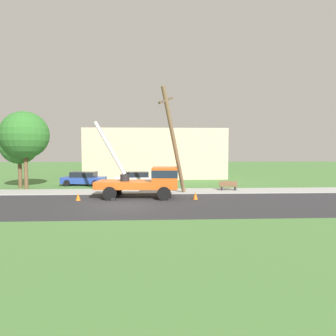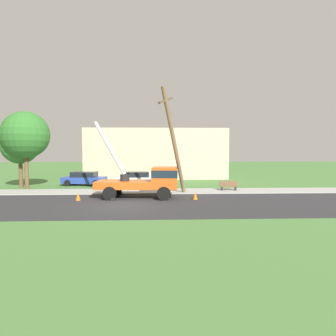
# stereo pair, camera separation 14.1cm
# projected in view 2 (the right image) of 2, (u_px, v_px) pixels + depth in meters

# --- Properties ---
(ground_plane) EXTENTS (120.00, 120.00, 0.00)m
(ground_plane) POSITION_uv_depth(u_px,v_px,m) (135.00, 184.00, 31.45)
(ground_plane) COLOR #477538
(road_asphalt) EXTENTS (80.00, 8.85, 0.01)m
(road_asphalt) POSITION_uv_depth(u_px,v_px,m) (123.00, 204.00, 19.48)
(road_asphalt) COLOR #2B2B2D
(road_asphalt) RESTS_ON ground
(sidewalk_strip) EXTENTS (80.00, 2.91, 0.10)m
(sidewalk_strip) POSITION_uv_depth(u_px,v_px,m) (130.00, 191.00, 25.34)
(sidewalk_strip) COLOR #9E9E99
(sidewalk_strip) RESTS_ON ground
(utility_truck) EXTENTS (6.75, 3.21, 5.98)m
(utility_truck) POSITION_uv_depth(u_px,v_px,m) (148.00, 179.00, 22.25)
(utility_truck) COLOR #C65119
(utility_truck) RESTS_ON ground
(leaning_utility_pole) EXTENTS (2.47, 3.09, 8.57)m
(leaning_utility_pole) POSITION_uv_depth(u_px,v_px,m) (174.00, 141.00, 23.08)
(leaning_utility_pole) COLOR brown
(leaning_utility_pole) RESTS_ON ground
(traffic_cone_ahead) EXTENTS (0.36, 0.36, 0.56)m
(traffic_cone_ahead) POSITION_uv_depth(u_px,v_px,m) (195.00, 196.00, 21.49)
(traffic_cone_ahead) COLOR orange
(traffic_cone_ahead) RESTS_ON ground
(traffic_cone_behind) EXTENTS (0.36, 0.36, 0.56)m
(traffic_cone_behind) POSITION_uv_depth(u_px,v_px,m) (78.00, 197.00, 21.10)
(traffic_cone_behind) COLOR orange
(traffic_cone_behind) RESTS_ON ground
(parked_sedan_blue) EXTENTS (4.56, 2.30, 1.42)m
(parked_sedan_blue) POSITION_uv_depth(u_px,v_px,m) (84.00, 178.00, 30.21)
(parked_sedan_blue) COLOR #263F99
(parked_sedan_blue) RESTS_ON ground
(parked_sedan_white) EXTENTS (4.55, 2.29, 1.42)m
(parked_sedan_white) POSITION_uv_depth(u_px,v_px,m) (137.00, 178.00, 30.18)
(parked_sedan_white) COLOR silver
(parked_sedan_white) RESTS_ON ground
(park_bench) EXTENTS (1.60, 0.45, 0.90)m
(park_bench) POSITION_uv_depth(u_px,v_px,m) (229.00, 186.00, 25.75)
(park_bench) COLOR brown
(park_bench) RESTS_ON ground
(roadside_tree_near) EXTENTS (3.49, 3.49, 5.84)m
(roadside_tree_near) POSITION_uv_depth(u_px,v_px,m) (20.00, 146.00, 27.82)
(roadside_tree_near) COLOR brown
(roadside_tree_near) RESTS_ON ground
(roadside_tree_far) EXTENTS (4.35, 4.35, 7.27)m
(roadside_tree_far) POSITION_uv_depth(u_px,v_px,m) (26.00, 135.00, 27.03)
(roadside_tree_far) COLOR brown
(roadside_tree_far) RESTS_ON ground
(lowrise_building_backdrop) EXTENTS (18.00, 6.00, 6.40)m
(lowrise_building_backdrop) POSITION_uv_depth(u_px,v_px,m) (156.00, 154.00, 38.47)
(lowrise_building_backdrop) COLOR #C6B293
(lowrise_building_backdrop) RESTS_ON ground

